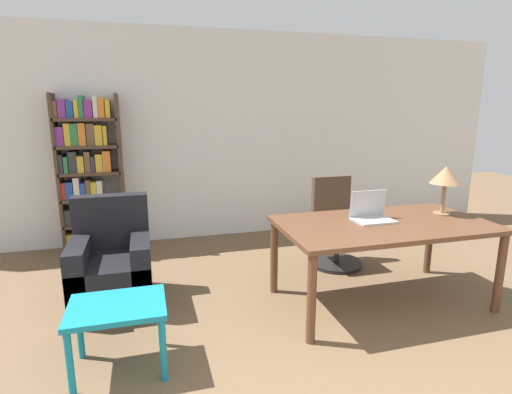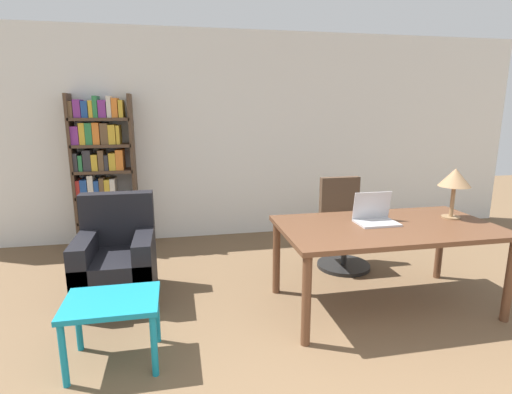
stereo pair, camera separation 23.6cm
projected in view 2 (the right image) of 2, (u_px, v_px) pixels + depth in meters
wall_back at (242, 136)px, 5.35m from camera, size 8.00×0.06×2.70m
desk at (387, 234)px, 3.42m from camera, size 1.84×1.00×0.75m
laptop at (375, 216)px, 3.46m from camera, size 0.34×0.25×0.26m
table_lamp at (455, 179)px, 3.54m from camera, size 0.28×0.28×0.45m
office_chair at (343, 229)px, 4.39m from camera, size 0.58×0.58×0.98m
side_table_blue at (112, 310)px, 2.69m from camera, size 0.62×0.47×0.47m
armchair at (117, 266)px, 3.66m from camera, size 0.67×0.74×0.94m
bookshelf at (102, 173)px, 4.91m from camera, size 0.73×0.28×1.89m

